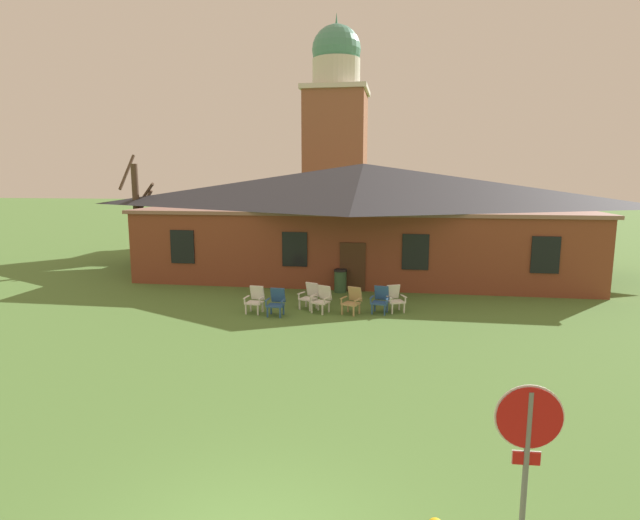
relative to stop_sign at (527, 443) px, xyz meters
The scene contains 12 objects.
brick_building 20.62m from the stop_sign, 99.61° to the left, with size 21.35×10.40×5.52m.
dome_tower 37.13m from the stop_sign, 100.76° to the left, with size 5.18×5.18×17.59m.
stop_sign is the anchor object (origin of this frame).
lawn_chair_by_porch 13.15m from the stop_sign, 120.44° to the left, with size 0.69×0.72×0.96m.
lawn_chair_near_door 12.53m from the stop_sign, 117.67° to the left, with size 0.66×0.69×0.96m.
lawn_chair_left_end 13.12m from the stop_sign, 111.50° to the left, with size 0.79×0.83×0.96m.
lawn_chair_middle 12.54m from the stop_sign, 109.96° to the left, with size 0.79×0.84×0.96m.
lawn_chair_right_end 12.15m from the stop_sign, 105.11° to the left, with size 0.79×0.83×0.96m.
lawn_chair_far_side 12.22m from the stop_sign, 100.26° to the left, with size 0.71×0.75×0.96m.
lawn_chair_under_eave 12.41m from the stop_sign, 97.76° to the left, with size 0.79×0.84×0.96m.
bare_tree_beside_building 25.60m from the stop_sign, 128.29° to the left, with size 1.78×1.46×6.06m.
trash_bin 15.57m from the stop_sign, 104.85° to the left, with size 0.56×0.56×0.98m.
Camera 1 is at (1.86, -5.40, 4.85)m, focal length 28.35 mm.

